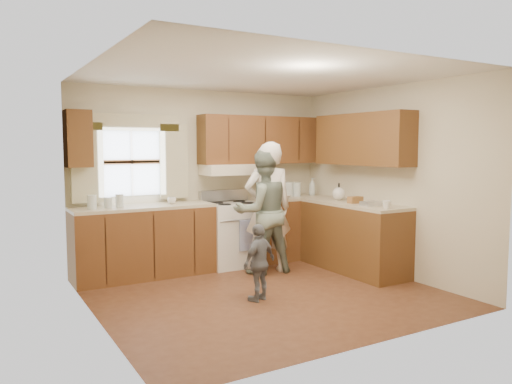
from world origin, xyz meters
TOP-DOWN VIEW (x-y plane):
  - room at (0.00, 0.00)m, footprint 3.80×3.80m
  - kitchen_fixtures at (0.61, 1.08)m, footprint 3.80×2.25m
  - stove at (0.30, 1.44)m, footprint 0.76×0.67m
  - woman_left at (0.55, 0.85)m, footprint 0.74×0.58m
  - woman_right at (0.46, 0.85)m, footprint 0.87×0.71m
  - child at (-0.20, -0.19)m, footprint 0.55×0.38m

SIDE VIEW (x-z plane):
  - child at x=-0.20m, z-range 0.00..0.86m
  - stove at x=0.30m, z-range -0.07..1.00m
  - woman_right at x=0.46m, z-range 0.00..1.66m
  - kitchen_fixtures at x=0.61m, z-range -0.24..1.91m
  - woman_left at x=0.55m, z-range 0.00..1.77m
  - room at x=0.00m, z-range -0.65..3.15m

